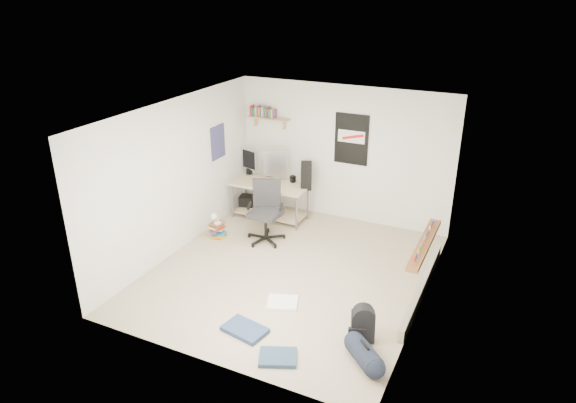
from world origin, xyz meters
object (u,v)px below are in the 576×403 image
at_px(duffel_bag, 364,353).
at_px(backpack, 363,326).
at_px(book_stack, 218,230).
at_px(desk, 270,200).
at_px(office_chair, 265,215).

bearing_deg(duffel_bag, backpack, 153.60).
bearing_deg(backpack, book_stack, 131.12).
xyz_separation_m(duffel_bag, book_stack, (-3.29, 1.98, 0.01)).
relative_size(desk, office_chair, 1.36).
relative_size(office_chair, backpack, 2.78).
bearing_deg(book_stack, duffel_bag, -31.12).
bearing_deg(duffel_bag, office_chair, -179.00).
xyz_separation_m(office_chair, duffel_bag, (2.48, -2.25, -0.35)).
height_order(desk, backpack, desk).
xyz_separation_m(office_chair, backpack, (2.33, -1.85, -0.29)).
relative_size(office_chair, book_stack, 2.62).
bearing_deg(backpack, desk, 112.70).
distance_m(desk, duffel_bag, 4.20).
distance_m(duffel_bag, book_stack, 3.84).
distance_m(office_chair, book_stack, 0.91).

